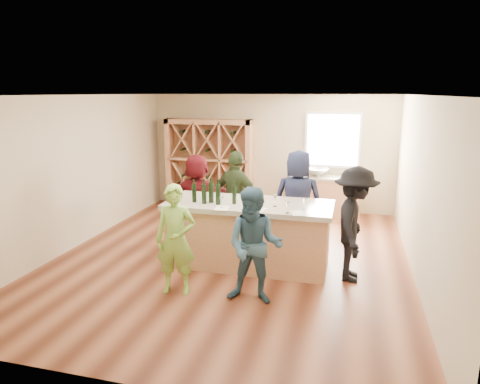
% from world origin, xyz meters
% --- Properties ---
extents(floor, '(6.00, 7.00, 0.10)m').
position_xyz_m(floor, '(0.00, 0.00, -0.05)').
color(floor, brown).
rests_on(floor, ground).
extents(ceiling, '(6.00, 7.00, 0.10)m').
position_xyz_m(ceiling, '(0.00, 0.00, 2.85)').
color(ceiling, white).
rests_on(ceiling, ground).
extents(wall_back, '(6.00, 0.10, 2.80)m').
position_xyz_m(wall_back, '(0.00, 3.55, 1.40)').
color(wall_back, '#BFAE8B').
rests_on(wall_back, ground).
extents(wall_front, '(6.00, 0.10, 2.80)m').
position_xyz_m(wall_front, '(0.00, -3.55, 1.40)').
color(wall_front, '#BFAE8B').
rests_on(wall_front, ground).
extents(wall_left, '(0.10, 7.00, 2.80)m').
position_xyz_m(wall_left, '(-3.05, 0.00, 1.40)').
color(wall_left, '#BFAE8B').
rests_on(wall_left, ground).
extents(wall_right, '(0.10, 7.00, 2.80)m').
position_xyz_m(wall_right, '(3.05, 0.00, 1.40)').
color(wall_right, '#BFAE8B').
rests_on(wall_right, ground).
extents(window_frame, '(1.30, 0.06, 1.30)m').
position_xyz_m(window_frame, '(1.50, 3.47, 1.75)').
color(window_frame, white).
rests_on(window_frame, wall_back).
extents(window_pane, '(1.18, 0.01, 1.18)m').
position_xyz_m(window_pane, '(1.50, 3.44, 1.75)').
color(window_pane, white).
rests_on(window_pane, wall_back).
extents(wine_rack, '(2.20, 0.45, 2.20)m').
position_xyz_m(wine_rack, '(-1.50, 3.27, 1.10)').
color(wine_rack, tan).
rests_on(wine_rack, floor).
extents(back_counter_base, '(1.60, 0.58, 0.86)m').
position_xyz_m(back_counter_base, '(1.40, 3.20, 0.43)').
color(back_counter_base, tan).
rests_on(back_counter_base, floor).
extents(back_counter_top, '(1.70, 0.62, 0.06)m').
position_xyz_m(back_counter_top, '(1.40, 3.20, 0.89)').
color(back_counter_top, '#B3A994').
rests_on(back_counter_top, back_counter_base).
extents(sink, '(0.54, 0.54, 0.19)m').
position_xyz_m(sink, '(1.20, 3.20, 1.01)').
color(sink, silver).
rests_on(sink, back_counter_top).
extents(faucet, '(0.02, 0.02, 0.30)m').
position_xyz_m(faucet, '(1.20, 3.38, 1.07)').
color(faucet, silver).
rests_on(faucet, back_counter_top).
extents(tasting_counter_base, '(2.60, 1.00, 1.00)m').
position_xyz_m(tasting_counter_base, '(0.36, -0.21, 0.50)').
color(tasting_counter_base, tan).
rests_on(tasting_counter_base, floor).
extents(tasting_counter_top, '(2.72, 1.12, 0.08)m').
position_xyz_m(tasting_counter_top, '(0.36, -0.21, 1.04)').
color(tasting_counter_top, '#B3A994').
rests_on(tasting_counter_top, tasting_counter_base).
extents(wine_bottle_a, '(0.10, 0.10, 0.30)m').
position_xyz_m(wine_bottle_a, '(-0.52, -0.40, 1.23)').
color(wine_bottle_a, black).
rests_on(wine_bottle_a, tasting_counter_top).
extents(wine_bottle_b, '(0.10, 0.10, 0.32)m').
position_xyz_m(wine_bottle_b, '(-0.33, -0.45, 1.24)').
color(wine_bottle_b, black).
rests_on(wine_bottle_b, tasting_counter_top).
extents(wine_bottle_c, '(0.08, 0.08, 0.34)m').
position_xyz_m(wine_bottle_c, '(-0.24, -0.35, 1.25)').
color(wine_bottle_c, black).
rests_on(wine_bottle_c, tasting_counter_top).
extents(wine_bottle_d, '(0.10, 0.10, 0.33)m').
position_xyz_m(wine_bottle_d, '(-0.09, -0.45, 1.25)').
color(wine_bottle_d, black).
rests_on(wine_bottle_d, tasting_counter_top).
extents(wine_bottle_e, '(0.08, 0.08, 0.28)m').
position_xyz_m(wine_bottle_e, '(0.15, -0.35, 1.22)').
color(wine_bottle_e, black).
rests_on(wine_bottle_e, tasting_counter_top).
extents(wine_glass_a, '(0.09, 0.09, 0.17)m').
position_xyz_m(wine_glass_a, '(0.02, -0.63, 1.17)').
color(wine_glass_a, white).
rests_on(wine_glass_a, tasting_counter_top).
extents(wine_glass_b, '(0.08, 0.08, 0.20)m').
position_xyz_m(wine_glass_b, '(0.59, -0.64, 1.18)').
color(wine_glass_b, white).
rests_on(wine_glass_b, tasting_counter_top).
extents(wine_glass_c, '(0.08, 0.08, 0.18)m').
position_xyz_m(wine_glass_c, '(1.06, -0.68, 1.17)').
color(wine_glass_c, white).
rests_on(wine_glass_c, tasting_counter_top).
extents(wine_glass_d, '(0.09, 0.09, 0.20)m').
position_xyz_m(wine_glass_d, '(0.81, -0.35, 1.18)').
color(wine_glass_d, white).
rests_on(wine_glass_d, tasting_counter_top).
extents(wine_glass_e, '(0.09, 0.09, 0.19)m').
position_xyz_m(wine_glass_e, '(1.28, -0.44, 1.17)').
color(wine_glass_e, white).
rests_on(wine_glass_e, tasting_counter_top).
extents(tasting_menu_a, '(0.24, 0.31, 0.00)m').
position_xyz_m(tasting_menu_a, '(0.03, -0.65, 1.08)').
color(tasting_menu_a, white).
rests_on(tasting_menu_a, tasting_counter_top).
extents(tasting_menu_b, '(0.30, 0.36, 0.00)m').
position_xyz_m(tasting_menu_b, '(0.59, -0.62, 1.08)').
color(tasting_menu_b, white).
rests_on(tasting_menu_b, tasting_counter_top).
extents(tasting_menu_c, '(0.28, 0.33, 0.00)m').
position_xyz_m(tasting_menu_c, '(1.23, -0.63, 1.08)').
color(tasting_menu_c, white).
rests_on(tasting_menu_c, tasting_counter_top).
extents(person_near_left, '(0.64, 0.50, 1.60)m').
position_xyz_m(person_near_left, '(-0.41, -1.46, 0.80)').
color(person_near_left, '#8CC64C').
rests_on(person_near_left, floor).
extents(person_near_right, '(0.80, 0.45, 1.62)m').
position_xyz_m(person_near_right, '(0.74, -1.47, 0.81)').
color(person_near_right, '#335972').
rests_on(person_near_right, floor).
extents(person_server, '(0.56, 1.16, 1.78)m').
position_xyz_m(person_server, '(2.05, -0.37, 0.89)').
color(person_server, black).
rests_on(person_server, floor).
extents(person_far_mid, '(1.17, 0.91, 1.79)m').
position_xyz_m(person_far_mid, '(-0.11, 0.74, 0.89)').
color(person_far_mid, '#263319').
rests_on(person_far_mid, floor).
extents(person_far_right, '(0.91, 0.60, 1.85)m').
position_xyz_m(person_far_right, '(1.04, 0.75, 0.92)').
color(person_far_right, '#191E38').
rests_on(person_far_right, floor).
extents(person_far_left, '(1.62, 0.77, 1.68)m').
position_xyz_m(person_far_left, '(-0.95, 0.90, 0.84)').
color(person_far_left, '#590F14').
rests_on(person_far_left, floor).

